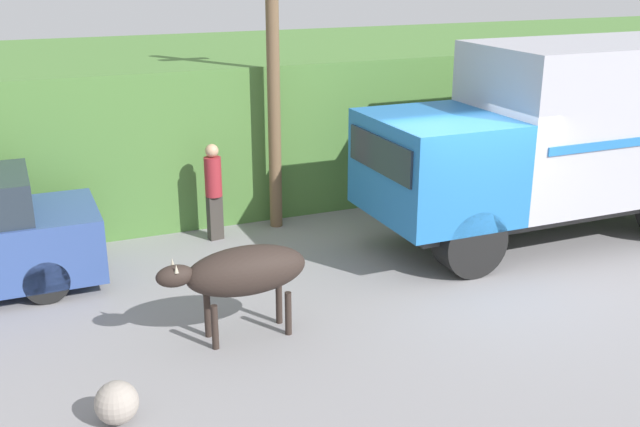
{
  "coord_description": "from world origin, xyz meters",
  "views": [
    {
      "loc": [
        -6.56,
        -9.0,
        4.8
      ],
      "look_at": [
        -2.58,
        0.38,
        1.29
      ],
      "focal_mm": 42.0,
      "sensor_mm": 36.0,
      "label": 1
    }
  ],
  "objects_px": {
    "cargo_truck": "(568,134)",
    "roadside_rock": "(117,403)",
    "brown_cow": "(243,272)",
    "pedestrian_on_hill": "(214,187)",
    "utility_pole": "(273,80)"
  },
  "relations": [
    {
      "from": "utility_pole",
      "to": "brown_cow",
      "type": "bearing_deg",
      "value": -115.32
    },
    {
      "from": "pedestrian_on_hill",
      "to": "roadside_rock",
      "type": "relative_size",
      "value": 3.64
    },
    {
      "from": "cargo_truck",
      "to": "roadside_rock",
      "type": "xyz_separation_m",
      "value": [
        -8.34,
        -2.86,
        -1.62
      ]
    },
    {
      "from": "cargo_truck",
      "to": "roadside_rock",
      "type": "bearing_deg",
      "value": -164.24
    },
    {
      "from": "cargo_truck",
      "to": "pedestrian_on_hill",
      "type": "relative_size",
      "value": 3.93
    },
    {
      "from": "pedestrian_on_hill",
      "to": "utility_pole",
      "type": "relative_size",
      "value": 0.33
    },
    {
      "from": "cargo_truck",
      "to": "brown_cow",
      "type": "distance_m",
      "value": 6.71
    },
    {
      "from": "brown_cow",
      "to": "pedestrian_on_hill",
      "type": "bearing_deg",
      "value": 78.75
    },
    {
      "from": "pedestrian_on_hill",
      "to": "utility_pole",
      "type": "height_order",
      "value": "utility_pole"
    },
    {
      "from": "pedestrian_on_hill",
      "to": "roadside_rock",
      "type": "bearing_deg",
      "value": 54.05
    },
    {
      "from": "cargo_truck",
      "to": "pedestrian_on_hill",
      "type": "distance_m",
      "value": 6.3
    },
    {
      "from": "cargo_truck",
      "to": "utility_pole",
      "type": "distance_m",
      "value": 5.27
    },
    {
      "from": "brown_cow",
      "to": "pedestrian_on_hill",
      "type": "height_order",
      "value": "pedestrian_on_hill"
    },
    {
      "from": "cargo_truck",
      "to": "utility_pole",
      "type": "height_order",
      "value": "utility_pole"
    },
    {
      "from": "cargo_truck",
      "to": "pedestrian_on_hill",
      "type": "xyz_separation_m",
      "value": [
        -5.85,
        2.17,
        -0.88
      ]
    }
  ]
}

